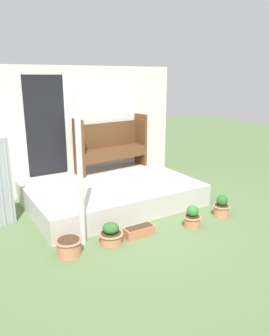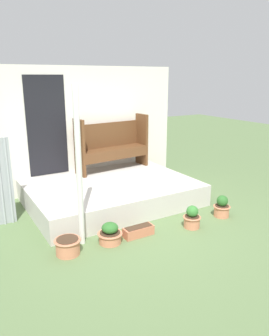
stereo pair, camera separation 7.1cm
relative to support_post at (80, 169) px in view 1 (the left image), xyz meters
The scene contains 10 objects.
ground_plane 1.51m from the support_post, ahead, with size 24.00×24.00×0.00m, color #5B7547.
porch_slab 1.92m from the support_post, 48.64° to the left, with size 3.09×2.27×0.41m.
house_wall 2.65m from the support_post, 66.18° to the left, with size 4.29×0.08×2.60m.
support_post is the anchor object (origin of this frame).
bench 2.60m from the support_post, 53.21° to the left, with size 1.67×0.55×1.16m.
flower_pot_left 1.08m from the support_post, 146.58° to the right, with size 0.38×0.38×0.23m.
flower_pot_middle 1.09m from the support_post, 29.08° to the right, with size 0.37×0.37×0.32m.
flower_pot_right 2.04m from the support_post, 13.52° to the right, with size 0.30×0.30×0.38m.
flower_pot_far_right 2.69m from the support_post, ahead, with size 0.30×0.30×0.39m.
planter_box_rect 1.38m from the support_post, 15.20° to the right, with size 0.48×0.18×0.16m.
Camera 1 is at (-2.60, -4.25, 2.39)m, focal length 35.00 mm.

